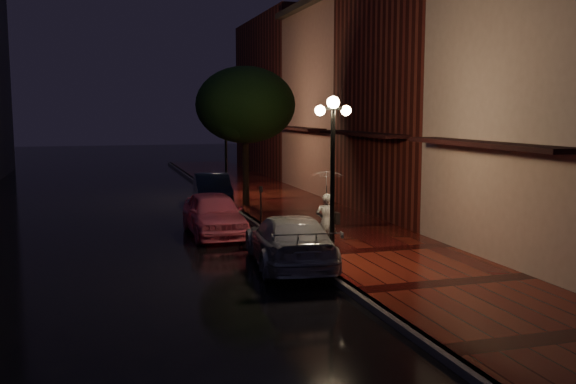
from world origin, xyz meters
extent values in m
plane|color=black|center=(0.00, 0.00, 0.00)|extent=(120.00, 120.00, 0.00)
cube|color=#440D0C|center=(2.25, 0.00, 0.07)|extent=(4.50, 60.00, 0.15)
cube|color=#595451|center=(0.00, 0.00, 0.07)|extent=(0.25, 60.00, 0.15)
cube|color=#511914|center=(7.00, 2.00, 5.50)|extent=(5.00, 8.00, 11.00)
cube|color=#8C5951|center=(7.00, 10.00, 4.50)|extent=(5.00, 8.00, 9.00)
cube|color=#511914|center=(7.00, 20.00, 5.00)|extent=(5.00, 12.00, 10.00)
cylinder|color=black|center=(0.35, -5.00, 2.15)|extent=(0.12, 0.12, 4.00)
cylinder|color=black|center=(0.35, -5.00, 0.30)|extent=(0.36, 0.36, 0.30)
cube|color=black|center=(0.35, -5.00, 4.15)|extent=(0.70, 0.08, 0.08)
sphere|color=#FFD799|center=(0.35, -5.00, 4.30)|extent=(0.32, 0.32, 0.32)
sphere|color=#FFD799|center=(0.00, -5.00, 4.10)|extent=(0.26, 0.26, 0.26)
sphere|color=#FFD799|center=(0.70, -5.00, 4.10)|extent=(0.26, 0.26, 0.26)
cylinder|color=black|center=(0.35, 9.00, 2.15)|extent=(0.12, 0.12, 4.00)
cylinder|color=black|center=(0.35, 9.00, 0.30)|extent=(0.36, 0.36, 0.30)
cube|color=black|center=(0.35, 9.00, 4.15)|extent=(0.70, 0.08, 0.08)
sphere|color=#FFD799|center=(0.35, 9.00, 4.30)|extent=(0.32, 0.32, 0.32)
sphere|color=#FFD799|center=(0.00, 9.00, 4.10)|extent=(0.26, 0.26, 0.26)
sphere|color=#FFD799|center=(0.70, 9.00, 4.10)|extent=(0.26, 0.26, 0.26)
cylinder|color=black|center=(0.60, 6.00, 1.75)|extent=(0.28, 0.28, 3.20)
ellipsoid|color=black|center=(0.60, 6.00, 4.35)|extent=(4.16, 4.16, 3.20)
sphere|color=black|center=(1.30, 6.60, 3.75)|extent=(1.80, 1.80, 1.80)
sphere|color=black|center=(0.00, 5.30, 3.85)|extent=(1.80, 1.80, 1.80)
imported|color=#EF6281|center=(-1.76, 0.45, 0.72)|extent=(1.75, 4.27, 1.45)
imported|color=black|center=(-0.60, 7.36, 0.69)|extent=(1.81, 4.28, 1.38)
imported|color=#96959C|center=(-0.60, -4.36, 0.69)|extent=(2.43, 4.95, 1.38)
imported|color=silver|center=(0.75, -3.47, 0.97)|extent=(0.70, 0.58, 1.64)
imported|color=silver|center=(0.75, -3.47, 2.01)|extent=(0.96, 0.97, 0.88)
cylinder|color=black|center=(0.75, -3.47, 1.35)|extent=(0.02, 0.02, 1.31)
cube|color=black|center=(1.03, -3.52, 1.08)|extent=(0.13, 0.31, 0.33)
cylinder|color=black|center=(0.15, 1.69, 0.69)|extent=(0.06, 0.06, 1.08)
cube|color=black|center=(0.15, 1.69, 1.33)|extent=(0.13, 0.10, 0.22)
camera|label=1|loc=(-5.40, -20.25, 4.08)|focal=40.00mm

